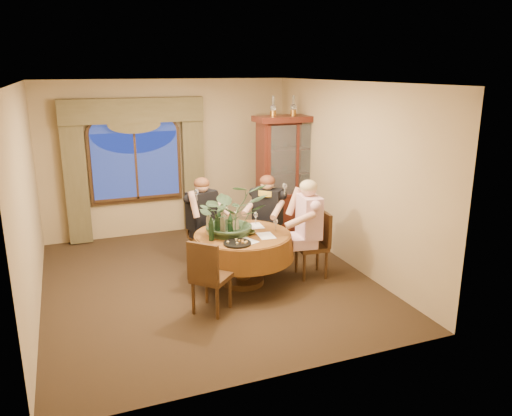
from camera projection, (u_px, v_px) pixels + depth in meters
name	position (u px, v px, depth m)	size (l,w,h in m)	color
floor	(208.00, 281.00, 7.24)	(5.00, 5.00, 0.00)	black
wall_back	(168.00, 158.00, 9.10)	(4.50, 4.50, 0.00)	tan
wall_right	(347.00, 175.00, 7.64)	(5.00, 5.00, 0.00)	tan
ceiling	(203.00, 82.00, 6.48)	(5.00, 5.00, 0.00)	white
window	(136.00, 166.00, 8.86)	(1.62, 0.10, 1.32)	navy
arched_transom	(133.00, 122.00, 8.65)	(1.60, 0.06, 0.44)	navy
drapery_left	(76.00, 178.00, 8.49)	(0.38, 0.14, 2.32)	brown
drapery_right	(193.00, 169.00, 9.21)	(0.38, 0.14, 2.32)	brown
swag_valance	(133.00, 111.00, 8.52)	(2.45, 0.16, 0.42)	brown
dining_table	(243.00, 259.00, 7.07)	(1.44, 1.44, 0.75)	maroon
china_cabinet	(292.00, 177.00, 8.92)	(1.35, 0.54, 2.19)	#39120C
oil_lamp_left	(273.00, 106.00, 8.44)	(0.11, 0.11, 0.34)	#A5722D
oil_lamp_center	(293.00, 106.00, 8.58)	(0.11, 0.11, 0.34)	#A5722D
oil_lamp_right	(313.00, 105.00, 8.71)	(0.11, 0.11, 0.34)	#A5722D
chair_right	(311.00, 245.00, 7.30)	(0.42, 0.42, 0.96)	black
chair_back_right	(265.00, 230.00, 7.96)	(0.42, 0.42, 0.96)	black
chair_back	(206.00, 235.00, 7.74)	(0.42, 0.42, 0.96)	black
chair_front_left	(211.00, 276.00, 6.23)	(0.42, 0.42, 0.96)	black
person_pink	(309.00, 229.00, 7.20)	(0.53, 0.48, 1.47)	beige
person_back	(202.00, 221.00, 7.68)	(0.50, 0.46, 1.40)	black
person_scarf	(268.00, 218.00, 7.85)	(0.50, 0.46, 1.40)	black
stoneware_vase	(234.00, 222.00, 7.05)	(0.14, 0.14, 0.27)	gray
centerpiece_plant	(231.00, 189.00, 6.84)	(0.99, 1.10, 0.86)	#334F30
olive_bowl	(250.00, 233.00, 6.93)	(0.15, 0.15, 0.05)	#455129
cheese_platter	(237.00, 243.00, 6.54)	(0.37, 0.37, 0.02)	black
wine_bottle_0	(223.00, 223.00, 6.88)	(0.07, 0.07, 0.33)	tan
wine_bottle_1	(219.00, 221.00, 6.98)	(0.07, 0.07, 0.33)	black
wine_bottle_2	(230.00, 225.00, 6.82)	(0.07, 0.07, 0.33)	black
wine_bottle_3	(209.00, 223.00, 6.88)	(0.07, 0.07, 0.33)	tan
wine_bottle_4	(217.00, 226.00, 6.77)	(0.07, 0.07, 0.33)	black
wine_bottle_5	(211.00, 229.00, 6.65)	(0.07, 0.07, 0.33)	black
tasting_paper_0	(266.00, 236.00, 6.86)	(0.21, 0.30, 0.00)	white
tasting_paper_1	(255.00, 226.00, 7.29)	(0.21, 0.30, 0.00)	white
tasting_paper_2	(246.00, 241.00, 6.65)	(0.21, 0.30, 0.00)	white
wine_glass_person_pink	(276.00, 225.00, 7.06)	(0.07, 0.07, 0.18)	silver
wine_glass_person_back	(222.00, 220.00, 7.29)	(0.07, 0.07, 0.18)	silver
wine_glass_person_scarf	(256.00, 218.00, 7.37)	(0.07, 0.07, 0.18)	silver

